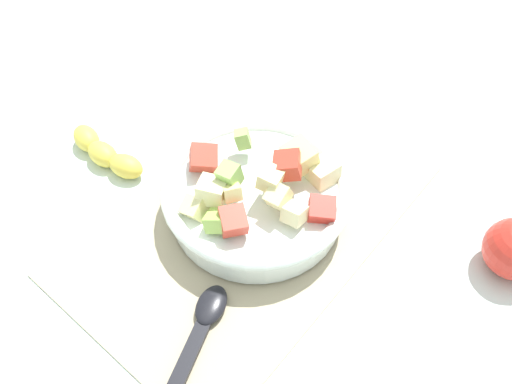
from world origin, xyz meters
TOP-DOWN VIEW (x-y plane):
  - ground_plane at (0.00, 0.00)m, footprint 2.40×2.40m
  - placemat at (0.00, 0.00)m, footprint 0.52×0.33m
  - salad_bowl at (-0.01, 0.00)m, footprint 0.26×0.26m
  - serving_spoon at (0.18, 0.07)m, footprint 0.21×0.10m
  - banana_whole at (0.06, -0.24)m, footprint 0.05×0.15m

SIDE VIEW (x-z plane):
  - ground_plane at x=0.00m, z-range 0.00..0.00m
  - placemat at x=0.00m, z-range 0.00..0.01m
  - serving_spoon at x=0.18m, z-range 0.00..0.02m
  - banana_whole at x=0.06m, z-range 0.00..0.04m
  - salad_bowl at x=-0.01m, z-range -0.01..0.10m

